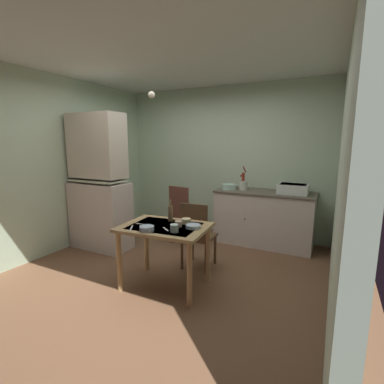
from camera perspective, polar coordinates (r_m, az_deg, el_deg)
name	(u,v)px	position (r m, az deg, el deg)	size (l,w,h in m)	color
ground_plane	(169,270)	(3.84, -4.75, -15.59)	(4.76, 4.76, 0.00)	brown
wall_back	(223,161)	(5.21, 6.36, 6.25)	(3.86, 0.10, 2.63)	beige
wall_left	(61,165)	(4.79, -25.13, 5.03)	(0.10, 3.86, 2.63)	beige
wall_right	(345,180)	(2.95, 28.68, 2.16)	(0.10, 3.86, 2.63)	beige
ceiling_slab	(165,51)	(3.61, -5.44, 26.54)	(3.86, 3.86, 0.10)	silver
hutch_cabinet	(99,187)	(4.57, -18.33, 0.96)	(0.94, 0.47, 2.08)	beige
counter_cabinet	(264,218)	(4.75, 14.37, -5.11)	(1.56, 0.64, 0.88)	beige
sink_basin	(293,189)	(4.58, 19.82, 0.63)	(0.44, 0.34, 0.15)	white
hand_pump	(243,179)	(4.77, 10.33, 2.55)	(0.05, 0.27, 0.39)	maroon
mixing_bowl_counter	(229,187)	(4.76, 7.50, 1.08)	(0.24, 0.24, 0.09)	#ADD1C1
stoneware_crock	(243,186)	(4.73, 10.40, 1.29)	(0.14, 0.14, 0.14)	beige
dining_table	(165,235)	(3.24, -5.53, -8.72)	(1.03, 0.79, 0.73)	tan
chair_far_side	(197,234)	(3.71, 0.99, -8.56)	(0.42, 0.42, 0.90)	#513620
chair_by_counter	(183,215)	(4.61, -1.88, -4.62)	(0.45, 0.45, 0.97)	#562F23
serving_bowl_wide	(147,229)	(3.04, -9.15, -7.34)	(0.15, 0.15, 0.05)	#9EB2C6
soup_bowl_small	(186,221)	(3.26, -1.19, -5.90)	(0.11, 0.11, 0.06)	beige
sauce_dish	(193,226)	(3.09, 0.25, -7.01)	(0.16, 0.16, 0.04)	#9EB2C6
teacup_mint	(178,224)	(3.16, -2.81, -6.46)	(0.08, 0.08, 0.06)	tan
mug_tall	(174,228)	(2.97, -3.61, -7.36)	(0.09, 0.09, 0.08)	#ADD1C1
glass_bottle	(170,213)	(3.35, -4.40, -4.22)	(0.06, 0.06, 0.26)	olive
table_knife	(131,228)	(3.16, -12.24, -7.20)	(0.21, 0.02, 0.01)	silver
teaspoon_near_bowl	(166,229)	(3.07, -5.38, -7.53)	(0.14, 0.02, 0.01)	beige
teaspoon_by_cup	(141,224)	(3.29, -10.26, -6.44)	(0.16, 0.02, 0.01)	beige
pendant_bulb	(152,95)	(3.53, -8.22, 18.95)	(0.08, 0.08, 0.08)	#F9EFCC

